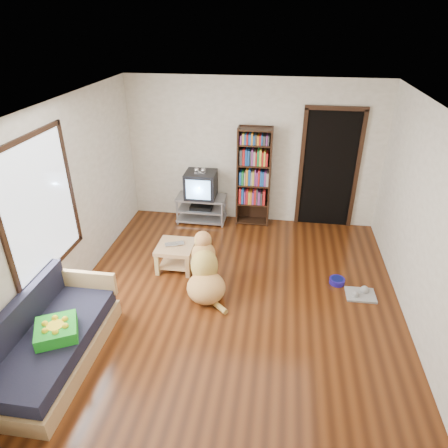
# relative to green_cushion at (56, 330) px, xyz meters

# --- Properties ---
(ground) EXTENTS (5.00, 5.00, 0.00)m
(ground) POSITION_rel_green_cushion_xyz_m (1.75, 1.40, -0.49)
(ground) COLOR #59290F
(ground) RESTS_ON ground
(ceiling) EXTENTS (5.00, 5.00, 0.00)m
(ceiling) POSITION_rel_green_cushion_xyz_m (1.75, 1.40, 2.11)
(ceiling) COLOR white
(ceiling) RESTS_ON ground
(wall_back) EXTENTS (4.50, 0.00, 4.50)m
(wall_back) POSITION_rel_green_cushion_xyz_m (1.75, 3.90, 0.81)
(wall_back) COLOR silver
(wall_back) RESTS_ON ground
(wall_front) EXTENTS (4.50, 0.00, 4.50)m
(wall_front) POSITION_rel_green_cushion_xyz_m (1.75, -1.10, 0.81)
(wall_front) COLOR silver
(wall_front) RESTS_ON ground
(wall_left) EXTENTS (0.00, 5.00, 5.00)m
(wall_left) POSITION_rel_green_cushion_xyz_m (-0.50, 1.40, 0.81)
(wall_left) COLOR silver
(wall_left) RESTS_ON ground
(wall_right) EXTENTS (0.00, 5.00, 5.00)m
(wall_right) POSITION_rel_green_cushion_xyz_m (4.00, 1.40, 0.81)
(wall_right) COLOR silver
(wall_right) RESTS_ON ground
(green_cushion) EXTENTS (0.57, 0.57, 0.14)m
(green_cushion) POSITION_rel_green_cushion_xyz_m (0.00, 0.00, 0.00)
(green_cushion) COLOR green
(green_cushion) RESTS_ON sofa
(laptop) EXTENTS (0.34, 0.29, 0.02)m
(laptop) POSITION_rel_green_cushion_xyz_m (0.77, 2.03, -0.08)
(laptop) COLOR silver
(laptop) RESTS_ON coffee_table
(dog_bowl) EXTENTS (0.22, 0.22, 0.08)m
(dog_bowl) POSITION_rel_green_cushion_xyz_m (3.20, 2.00, -0.45)
(dog_bowl) COLOR navy
(dog_bowl) RESTS_ON ground
(grey_rag) EXTENTS (0.41, 0.33, 0.03)m
(grey_rag) POSITION_rel_green_cushion_xyz_m (3.50, 1.75, -0.48)
(grey_rag) COLOR #A7A7A7
(grey_rag) RESTS_ON ground
(window) EXTENTS (0.03, 1.46, 1.70)m
(window) POSITION_rel_green_cushion_xyz_m (-0.48, 0.90, 1.01)
(window) COLOR white
(window) RESTS_ON wall_left
(doorway) EXTENTS (1.03, 0.05, 2.19)m
(doorway) POSITION_rel_green_cushion_xyz_m (3.10, 3.88, 0.63)
(doorway) COLOR black
(doorway) RESTS_ON wall_back
(tv_stand) EXTENTS (0.90, 0.45, 0.50)m
(tv_stand) POSITION_rel_green_cushion_xyz_m (0.85, 3.65, -0.22)
(tv_stand) COLOR #99999E
(tv_stand) RESTS_ON ground
(crt_tv) EXTENTS (0.55, 0.52, 0.58)m
(crt_tv) POSITION_rel_green_cushion_xyz_m (0.85, 3.67, 0.25)
(crt_tv) COLOR black
(crt_tv) RESTS_ON tv_stand
(bookshelf) EXTENTS (0.60, 0.30, 1.80)m
(bookshelf) POSITION_rel_green_cushion_xyz_m (1.80, 3.75, 0.51)
(bookshelf) COLOR black
(bookshelf) RESTS_ON ground
(sofa) EXTENTS (0.80, 1.80, 0.80)m
(sofa) POSITION_rel_green_cushion_xyz_m (-0.12, 0.02, -0.23)
(sofa) COLOR tan
(sofa) RESTS_ON ground
(coffee_table) EXTENTS (0.55, 0.55, 0.40)m
(coffee_table) POSITION_rel_green_cushion_xyz_m (0.77, 2.06, -0.21)
(coffee_table) COLOR tan
(coffee_table) RESTS_ON ground
(dog) EXTENTS (0.69, 0.96, 0.86)m
(dog) POSITION_rel_green_cushion_xyz_m (1.33, 1.54, -0.18)
(dog) COLOR tan
(dog) RESTS_ON ground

